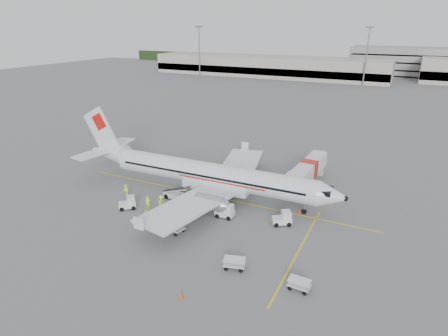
{
  "coord_description": "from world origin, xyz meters",
  "views": [
    {
      "loc": [
        21.99,
        -42.78,
        23.02
      ],
      "look_at": [
        0.0,
        2.0,
        3.8
      ],
      "focal_mm": 30.0,
      "sensor_mm": 36.0,
      "label": 1
    }
  ],
  "objects_px": {
    "tug_aft": "(127,203)",
    "tug_fore": "(282,218)",
    "aircraft": "(211,159)",
    "tug_mid": "(225,211)",
    "jet_bridge": "(308,174)",
    "belt_loader": "(177,190)"
  },
  "relations": [
    {
      "from": "tug_fore",
      "to": "tug_mid",
      "type": "bearing_deg",
      "value": 160.84
    },
    {
      "from": "aircraft",
      "to": "tug_aft",
      "type": "height_order",
      "value": "aircraft"
    },
    {
      "from": "tug_aft",
      "to": "belt_loader",
      "type": "bearing_deg",
      "value": 9.81
    },
    {
      "from": "tug_fore",
      "to": "tug_aft",
      "type": "distance_m",
      "value": 20.39
    },
    {
      "from": "tug_fore",
      "to": "tug_mid",
      "type": "distance_m",
      "value": 7.22
    },
    {
      "from": "tug_aft",
      "to": "tug_fore",
      "type": "bearing_deg",
      "value": -26.17
    },
    {
      "from": "jet_bridge",
      "to": "tug_aft",
      "type": "relative_size",
      "value": 6.97
    },
    {
      "from": "aircraft",
      "to": "tug_fore",
      "type": "relative_size",
      "value": 17.11
    },
    {
      "from": "tug_fore",
      "to": "tug_mid",
      "type": "relative_size",
      "value": 1.0
    },
    {
      "from": "jet_bridge",
      "to": "tug_mid",
      "type": "relative_size",
      "value": 6.72
    },
    {
      "from": "jet_bridge",
      "to": "tug_aft",
      "type": "distance_m",
      "value": 26.53
    },
    {
      "from": "aircraft",
      "to": "tug_mid",
      "type": "distance_m",
      "value": 8.18
    },
    {
      "from": "aircraft",
      "to": "tug_aft",
      "type": "xyz_separation_m",
      "value": [
        -8.13,
        -8.63,
        -4.61
      ]
    },
    {
      "from": "aircraft",
      "to": "tug_aft",
      "type": "relative_size",
      "value": 17.82
    },
    {
      "from": "aircraft",
      "to": "tug_mid",
      "type": "bearing_deg",
      "value": -48.72
    },
    {
      "from": "tug_mid",
      "to": "aircraft",
      "type": "bearing_deg",
      "value": 129.62
    },
    {
      "from": "jet_bridge",
      "to": "belt_loader",
      "type": "xyz_separation_m",
      "value": [
        -15.23,
        -12.36,
        -0.6
      ]
    },
    {
      "from": "jet_bridge",
      "to": "tug_fore",
      "type": "height_order",
      "value": "jet_bridge"
    },
    {
      "from": "jet_bridge",
      "to": "belt_loader",
      "type": "distance_m",
      "value": 19.62
    },
    {
      "from": "belt_loader",
      "to": "tug_fore",
      "type": "relative_size",
      "value": 2.29
    },
    {
      "from": "tug_mid",
      "to": "tug_aft",
      "type": "distance_m",
      "value": 13.19
    },
    {
      "from": "belt_loader",
      "to": "tug_aft",
      "type": "xyz_separation_m",
      "value": [
        -4.48,
        -5.36,
        -0.58
      ]
    }
  ]
}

